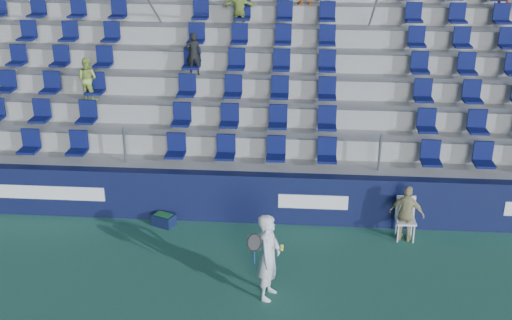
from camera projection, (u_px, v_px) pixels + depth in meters
The scene contains 7 objects.
ground at pixel (234, 297), 12.31m from camera, with size 70.00×70.00×0.00m, color #2A644D.
sponsor_wall at pixel (249, 197), 14.99m from camera, with size 24.00×0.32×1.20m.
grandstand at pixel (264, 77), 19.10m from camera, with size 24.00×8.17×6.63m.
tennis_player at pixel (269, 257), 12.01m from camera, with size 0.69×0.72×1.74m.
line_judge_chair at pixel (405, 215), 14.28m from camera, with size 0.44×0.45×0.97m.
line_judge at pixel (407, 214), 14.11m from camera, with size 0.77×0.32×1.31m, color tan.
ball_bin at pixel (164, 219), 14.93m from camera, with size 0.59×0.51×0.28m.
Camera 1 is at (1.24, -10.31, 7.13)m, focal length 45.00 mm.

